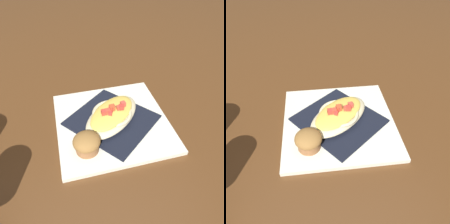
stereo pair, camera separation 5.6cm
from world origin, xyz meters
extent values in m
plane|color=#563319|center=(0.00, 0.00, 0.00)|extent=(2.60, 2.60, 0.00)
cube|color=white|center=(0.00, 0.00, 0.01)|extent=(0.32, 0.32, 0.01)
cube|color=black|center=(0.00, 0.00, 0.01)|extent=(0.27, 0.27, 0.00)
ellipsoid|color=beige|center=(0.00, 0.00, 0.03)|extent=(0.19, 0.20, 0.03)
torus|color=beige|center=(0.00, 0.00, 0.04)|extent=(0.14, 0.14, 0.01)
ellipsoid|color=#E9C752|center=(0.00, 0.00, 0.04)|extent=(0.16, 0.17, 0.02)
cube|color=#CB4C2A|center=(0.00, 0.00, 0.06)|extent=(0.02, 0.02, 0.01)
cube|color=red|center=(0.02, 0.00, 0.05)|extent=(0.01, 0.01, 0.01)
cube|color=#AE5535|center=(0.00, 0.00, 0.05)|extent=(0.01, 0.01, 0.01)
cube|color=#D74934|center=(-0.01, -0.01, 0.05)|extent=(0.02, 0.02, 0.01)
cube|color=#C94A37|center=(0.00, 0.00, 0.05)|extent=(0.02, 0.02, 0.01)
cube|color=#D04A3C|center=(0.03, 0.01, 0.05)|extent=(0.01, 0.01, 0.01)
cube|color=#D54A37|center=(0.02, 0.00, 0.05)|extent=(0.01, 0.01, 0.01)
cube|color=#D33D32|center=(-0.02, -0.01, 0.05)|extent=(0.01, 0.01, 0.01)
cube|color=red|center=(-0.01, -0.02, 0.05)|extent=(0.01, 0.01, 0.01)
cylinder|color=#96623B|center=(-0.07, -0.09, 0.02)|extent=(0.05, 0.05, 0.02)
ellipsoid|color=olive|center=(-0.07, -0.09, 0.04)|extent=(0.06, 0.06, 0.03)
ellipsoid|color=#4C0F23|center=(-0.07, -0.09, 0.05)|extent=(0.02, 0.02, 0.01)
camera|label=1|loc=(-0.05, -0.41, 0.42)|focal=35.43mm
camera|label=2|loc=(0.00, -0.41, 0.42)|focal=35.43mm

